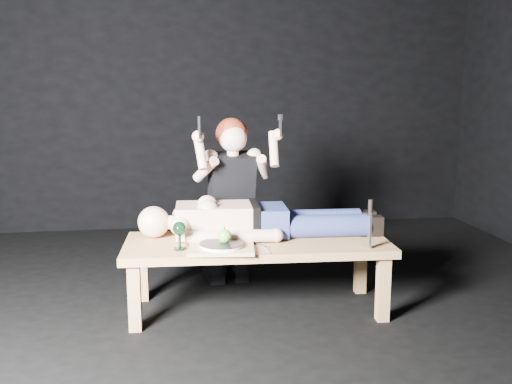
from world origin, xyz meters
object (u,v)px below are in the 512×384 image
table (257,276)px  serving_tray (221,248)px  lying_man (262,216)px  goblet (180,236)px  kneeling_woman (229,200)px  carving_knife (370,224)px

table → serving_tray: bearing=-140.6°
lying_man → goblet: 0.59m
kneeling_woman → goblet: kneeling_woman is taller
kneeling_woman → carving_knife: bearing=-54.4°
goblet → carving_knife: (1.11, -0.14, 0.06)m
kneeling_woman → serving_tray: 0.73m
table → goblet: goblet is taller
serving_tray → goblet: goblet is taller
kneeling_woman → goblet: 0.74m
goblet → table: bearing=14.4°
goblet → carving_knife: 1.12m
kneeling_woman → serving_tray: bearing=-107.7°
serving_tray → carving_knife: (0.87, -0.09, 0.14)m
kneeling_woman → goblet: (-0.36, -0.65, -0.08)m
goblet → carving_knife: size_ratio=0.57×
table → goblet: (-0.48, -0.12, 0.31)m
table → carving_knife: bearing=-20.0°
kneeling_woman → serving_tray: kneeling_woman is taller
table → lying_man: (0.05, 0.13, 0.35)m
goblet → carving_knife: carving_knife is taller
goblet → lying_man: bearing=25.8°
serving_tray → carving_knife: 0.88m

